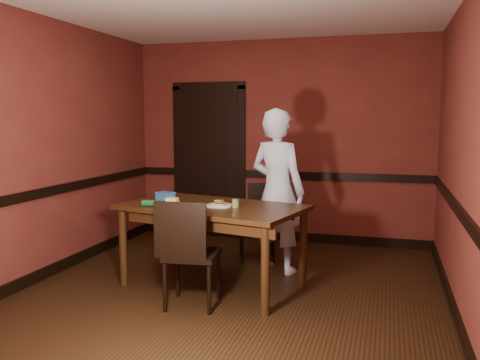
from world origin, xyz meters
The scene contains 22 objects.
floor centered at (0.00, 0.00, 0.00)m, with size 4.00×4.50×0.01m, color black.
ceiling centered at (0.00, 0.00, 2.70)m, with size 4.00×4.50×0.01m, color silver.
wall_back centered at (0.00, 2.25, 1.35)m, with size 4.00×0.02×2.70m, color maroon.
wall_front centered at (0.00, -2.25, 1.35)m, with size 4.00×0.02×2.70m, color maroon.
wall_left centered at (-2.00, 0.00, 1.35)m, with size 0.02×4.50×2.70m, color maroon.
wall_right centered at (2.00, 0.00, 1.35)m, with size 0.02×4.50×2.70m, color maroon.
dado_back centered at (0.00, 2.23, 0.90)m, with size 4.00×0.03×0.10m, color black.
dado_left centered at (-1.99, 0.00, 0.90)m, with size 0.03×4.50×0.10m, color black.
dado_right centered at (1.99, 0.00, 0.90)m, with size 0.03×4.50×0.10m, color black.
baseboard_back centered at (0.00, 2.23, 0.06)m, with size 4.00×0.03×0.12m, color black.
baseboard_left centered at (-1.99, 0.00, 0.06)m, with size 0.03×4.50×0.12m, color black.
baseboard_right centered at (1.99, 0.00, 0.06)m, with size 0.03×4.50×0.12m, color black.
door centered at (-1.00, 2.22, 1.09)m, with size 1.05×0.07×2.20m.
dining_table centered at (-0.23, 0.16, 0.41)m, with size 1.74×0.98×0.82m, color black.
chair_far centered at (-0.04, 1.19, 0.45)m, with size 0.42×0.42×0.89m, color black, non-canonical shape.
chair_near centered at (-0.23, -0.38, 0.48)m, with size 0.45×0.45×0.97m, color black, non-canonical shape.
person centered at (0.27, 0.85, 0.88)m, with size 0.64×0.42×1.76m, color silver.
sandwich_plate centered at (-0.14, 0.12, 0.84)m, with size 0.25×0.25×0.06m.
sauce_jar centered at (0.03, 0.10, 0.86)m, with size 0.07×0.07×0.08m.
cheese_saucer centered at (-0.67, 0.20, 0.84)m, with size 0.15×0.15×0.05m.
food_tub centered at (-0.81, 0.35, 0.86)m, with size 0.22×0.18×0.08m.
wrapped_veg centered at (-0.75, -0.07, 0.85)m, with size 0.06×0.06×0.22m, color #164B24.
Camera 1 is at (1.41, -4.45, 1.66)m, focal length 38.00 mm.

